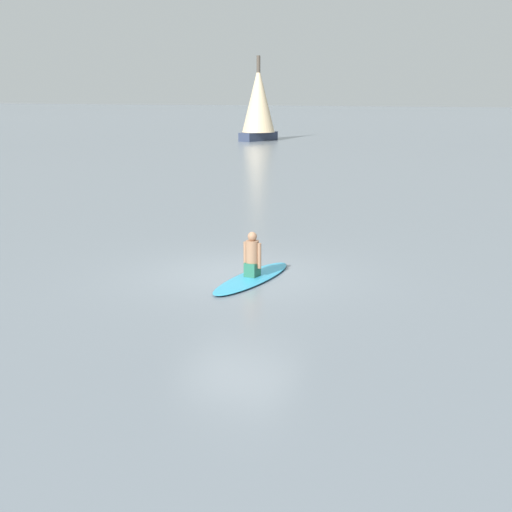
{
  "coord_description": "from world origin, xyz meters",
  "views": [
    {
      "loc": [
        -13.83,
        -6.93,
        3.92
      ],
      "look_at": [
        -0.45,
        -0.63,
        0.58
      ],
      "focal_mm": 50.79,
      "sensor_mm": 36.0,
      "label": 1
    }
  ],
  "objects": [
    {
      "name": "person_paddler",
      "position": [
        -0.26,
        -0.45,
        0.52
      ],
      "size": [
        0.32,
        0.42,
        0.96
      ],
      "rotation": [
        0.0,
        0.0,
        3.12
      ],
      "color": "#26664C",
      "rests_on": "surfboard"
    },
    {
      "name": "sailboat_far_left",
      "position": [
        41.73,
        19.03,
        3.21
      ],
      "size": [
        4.06,
        3.26,
        6.9
      ],
      "rotation": [
        0.0,
        0.0,
        -0.22
      ],
      "color": "#2D3851",
      "rests_on": "ground"
    },
    {
      "name": "ground_plane",
      "position": [
        0.0,
        0.0,
        0.0
      ],
      "size": [
        400.0,
        400.0,
        0.0
      ],
      "primitive_type": "plane",
      "color": "gray"
    },
    {
      "name": "surfboard",
      "position": [
        -0.26,
        -0.45,
        0.04
      ],
      "size": [
        3.18,
        0.83,
        0.08
      ],
      "primitive_type": "ellipsoid",
      "rotation": [
        0.0,
        0.0,
        3.12
      ],
      "color": "#339EC6",
      "rests_on": "ground"
    }
  ]
}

